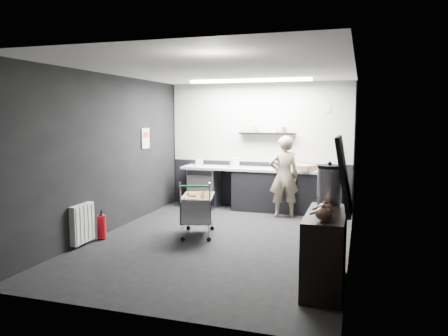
% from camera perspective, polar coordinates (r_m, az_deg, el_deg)
% --- Properties ---
extents(floor, '(5.50, 5.50, 0.00)m').
position_cam_1_polar(floor, '(7.12, -0.51, -9.45)').
color(floor, black).
rests_on(floor, ground).
extents(ceiling, '(5.50, 5.50, 0.00)m').
position_cam_1_polar(ceiling, '(6.87, -0.54, 12.70)').
color(ceiling, silver).
rests_on(ceiling, wall_back).
extents(wall_back, '(5.50, 0.00, 5.50)m').
position_cam_1_polar(wall_back, '(9.51, 4.61, 2.93)').
color(wall_back, black).
rests_on(wall_back, floor).
extents(wall_front, '(5.50, 0.00, 5.50)m').
position_cam_1_polar(wall_front, '(4.35, -11.79, -1.91)').
color(wall_front, black).
rests_on(wall_front, floor).
extents(wall_left, '(0.00, 5.50, 5.50)m').
position_cam_1_polar(wall_left, '(7.72, -14.80, 1.80)').
color(wall_left, black).
rests_on(wall_left, floor).
extents(wall_right, '(0.00, 5.50, 5.50)m').
position_cam_1_polar(wall_right, '(6.53, 16.40, 0.86)').
color(wall_right, black).
rests_on(wall_right, floor).
extents(kitchen_wall_panel, '(3.95, 0.02, 1.70)m').
position_cam_1_polar(kitchen_wall_panel, '(9.47, 4.61, 5.94)').
color(kitchen_wall_panel, '#B0B1AC').
rests_on(kitchen_wall_panel, wall_back).
extents(dado_panel, '(3.95, 0.02, 1.00)m').
position_cam_1_polar(dado_panel, '(9.59, 4.53, -2.15)').
color(dado_panel, black).
rests_on(dado_panel, wall_back).
extents(floating_shelf, '(1.20, 0.22, 0.04)m').
position_cam_1_polar(floating_shelf, '(9.33, 5.65, 4.50)').
color(floating_shelf, black).
rests_on(floating_shelf, wall_back).
extents(wall_clock, '(0.20, 0.03, 0.20)m').
position_cam_1_polar(wall_clock, '(9.25, 13.18, 7.62)').
color(wall_clock, silver).
rests_on(wall_clock, wall_back).
extents(poster, '(0.02, 0.30, 0.40)m').
position_cam_1_polar(poster, '(8.82, -10.22, 3.84)').
color(poster, silver).
rests_on(poster, wall_left).
extents(poster_red_band, '(0.02, 0.22, 0.10)m').
position_cam_1_polar(poster_red_band, '(8.81, -10.20, 4.29)').
color(poster_red_band, red).
rests_on(poster_red_band, poster).
extents(radiator, '(0.10, 0.50, 0.60)m').
position_cam_1_polar(radiator, '(7.11, -18.03, -6.91)').
color(radiator, silver).
rests_on(radiator, wall_left).
extents(ceiling_strip, '(2.40, 0.20, 0.04)m').
position_cam_1_polar(ceiling_strip, '(8.64, 3.34, 11.30)').
color(ceiling_strip, white).
rests_on(ceiling_strip, ceiling).
extents(prep_counter, '(3.20, 0.61, 0.90)m').
position_cam_1_polar(prep_counter, '(9.27, 4.92, -2.74)').
color(prep_counter, black).
rests_on(prep_counter, floor).
extents(person, '(0.68, 0.55, 1.61)m').
position_cam_1_polar(person, '(8.67, 7.85, -1.12)').
color(person, beige).
rests_on(person, floor).
extents(shopping_cart, '(0.70, 0.97, 0.93)m').
position_cam_1_polar(shopping_cart, '(7.32, -3.45, -5.47)').
color(shopping_cart, silver).
rests_on(shopping_cart, floor).
extents(sideboard, '(0.51, 1.18, 1.77)m').
position_cam_1_polar(sideboard, '(5.28, 13.25, -9.12)').
color(sideboard, black).
rests_on(sideboard, floor).
extents(fire_extinguisher, '(0.14, 0.14, 0.46)m').
position_cam_1_polar(fire_extinguisher, '(7.39, -15.68, -7.30)').
color(fire_extinguisher, '#B70C13').
rests_on(fire_extinguisher, floor).
extents(cardboard_box, '(0.68, 0.61, 0.11)m').
position_cam_1_polar(cardboard_box, '(9.01, 10.01, 0.10)').
color(cardboard_box, '#9E7854').
rests_on(cardboard_box, prep_counter).
extents(pink_tub, '(0.20, 0.20, 0.20)m').
position_cam_1_polar(pink_tub, '(9.34, 1.40, 0.72)').
color(pink_tub, white).
rests_on(pink_tub, prep_counter).
extents(white_container, '(0.19, 0.17, 0.14)m').
position_cam_1_polar(white_container, '(9.54, -3.23, 0.66)').
color(white_container, silver).
rests_on(white_container, prep_counter).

